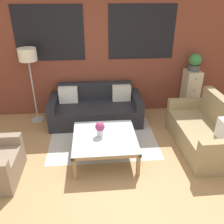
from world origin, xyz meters
name	(u,v)px	position (x,y,z in m)	size (l,w,h in m)	color
ground_plane	(104,183)	(0.00, 0.00, 0.00)	(16.00, 16.00, 0.00)	#AD7F51
wall_back_brick	(97,52)	(0.00, 2.44, 1.41)	(8.40, 0.09, 2.80)	brown
rug	(103,138)	(0.05, 1.20, 0.00)	(2.04, 1.50, 0.00)	#BCB7B2
couch_dark	(96,109)	(-0.07, 1.95, 0.28)	(1.94, 0.88, 0.78)	#232328
settee_vintage	(204,132)	(1.86, 0.79, 0.31)	(0.80, 1.65, 0.92)	#99845B
coffee_table	(105,139)	(0.05, 0.61, 0.38)	(1.04, 1.04, 0.44)	silver
floor_lamp	(28,59)	(-1.37, 2.09, 1.37)	(0.36, 0.36, 1.59)	#B2B2B7
drawer_cabinet	(190,92)	(2.10, 2.17, 0.51)	(0.32, 0.40, 1.02)	#C6B793
potted_plant	(195,62)	(2.10, 2.17, 1.20)	(0.27, 0.27, 0.37)	#47474C
flower_vase	(100,128)	(-0.03, 0.64, 0.58)	(0.16, 0.16, 0.25)	silver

